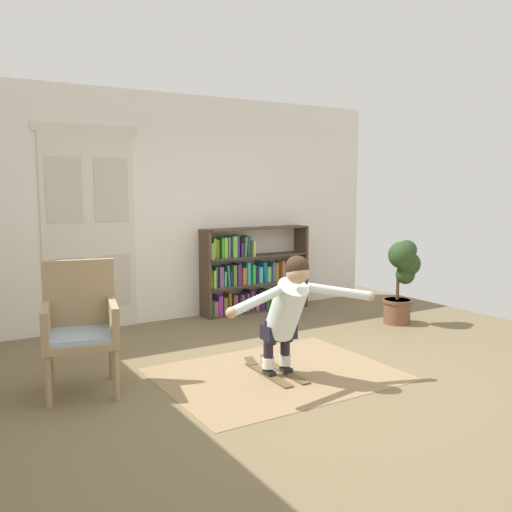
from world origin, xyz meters
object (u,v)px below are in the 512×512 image
Objects in this scene: wicker_chair at (80,323)px; potted_plant at (403,273)px; person_skier at (288,307)px; bookshelf at (251,276)px; skis_pair at (275,371)px.

wicker_chair is 4.05m from potted_plant.
person_skier is at bearing -158.33° from potted_plant.
wicker_chair is at bearing 155.49° from person_skier.
person_skier reaches higher than wicker_chair.
potted_plant is (1.28, -1.58, 0.16)m from bookshelf.
bookshelf reaches higher than wicker_chair.
person_skier is (-0.01, -0.21, 0.65)m from skis_pair.
wicker_chair is 1.79m from person_skier.
person_skier is at bearing -24.51° from wicker_chair.
potted_plant is at bearing 21.67° from person_skier.
potted_plant is 2.60m from skis_pair.
skis_pair is (-2.40, -0.75, -0.63)m from potted_plant.
bookshelf is 2.63m from skis_pair.
bookshelf is 2.03× the size of skis_pair.
bookshelf is 1.08× the size of person_skier.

